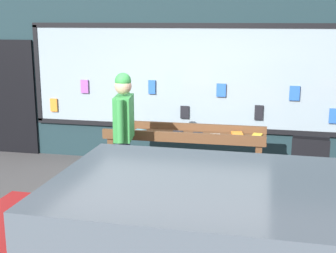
{
  "coord_description": "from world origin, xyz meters",
  "views": [
    {
      "loc": [
        1.17,
        -5.44,
        2.47
      ],
      "look_at": [
        -0.22,
        0.96,
        0.95
      ],
      "focal_mm": 50.0,
      "sensor_mm": 36.0,
      "label": 1
    }
  ],
  "objects_px": {
    "person_browsing": "(124,125)",
    "small_dog": "(99,181)",
    "sandwich_board_sign": "(309,169)",
    "display_table_main": "(186,140)"
  },
  "relations": [
    {
      "from": "person_browsing",
      "to": "small_dog",
      "type": "relative_size",
      "value": 2.9
    },
    {
      "from": "person_browsing",
      "to": "sandwich_board_sign",
      "type": "xyz_separation_m",
      "value": [
        2.51,
        0.45,
        -0.6
      ]
    },
    {
      "from": "person_browsing",
      "to": "sandwich_board_sign",
      "type": "distance_m",
      "value": 2.62
    },
    {
      "from": "display_table_main",
      "to": "small_dog",
      "type": "bearing_deg",
      "value": -145.08
    },
    {
      "from": "display_table_main",
      "to": "sandwich_board_sign",
      "type": "distance_m",
      "value": 1.79
    },
    {
      "from": "sandwich_board_sign",
      "to": "person_browsing",
      "type": "bearing_deg",
      "value": -165.41
    },
    {
      "from": "small_dog",
      "to": "sandwich_board_sign",
      "type": "bearing_deg",
      "value": -89.51
    },
    {
      "from": "person_browsing",
      "to": "display_table_main",
      "type": "bearing_deg",
      "value": -57.61
    },
    {
      "from": "sandwich_board_sign",
      "to": "display_table_main",
      "type": "bearing_deg",
      "value": 178.2
    },
    {
      "from": "display_table_main",
      "to": "person_browsing",
      "type": "bearing_deg",
      "value": -139.27
    }
  ]
}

